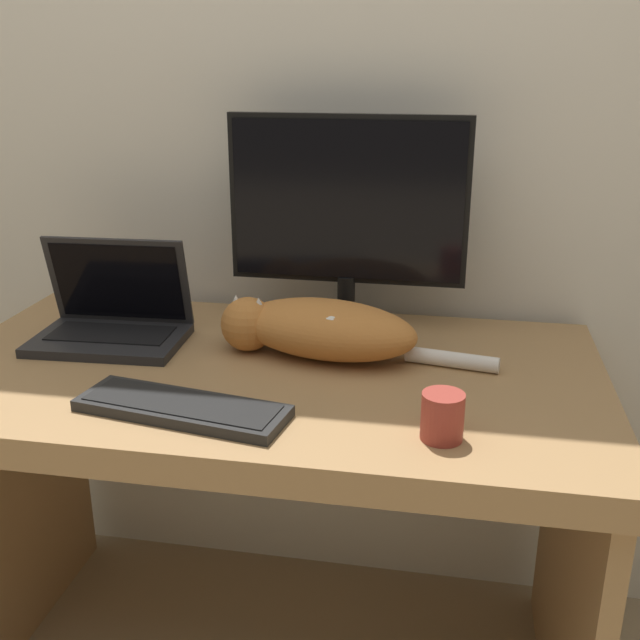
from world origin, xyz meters
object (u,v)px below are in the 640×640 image
at_px(laptop, 112,321).
at_px(external_keyboard, 182,408).
at_px(cat, 318,327).
at_px(monitor, 347,219).
at_px(coffee_mug, 442,416).

distance_m(laptop, external_keyboard, 0.41).
distance_m(external_keyboard, cat, 0.36).
bearing_deg(cat, external_keyboard, -111.63).
height_order(laptop, cat, laptop).
xyz_separation_m(laptop, cat, (0.46, -0.00, 0.02)).
distance_m(monitor, coffee_mug, 0.59).
xyz_separation_m(cat, coffee_mug, (0.26, -0.32, -0.02)).
height_order(cat, coffee_mug, cat).
xyz_separation_m(laptop, external_keyboard, (0.27, -0.31, -0.03)).
relative_size(laptop, cat, 0.56).
xyz_separation_m(monitor, coffee_mug, (0.23, -0.49, -0.21)).
relative_size(monitor, external_keyboard, 1.34).
height_order(laptop, coffee_mug, laptop).
distance_m(laptop, cat, 0.46).
distance_m(monitor, cat, 0.26).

